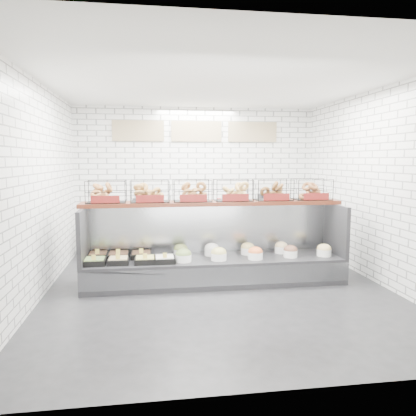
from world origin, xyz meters
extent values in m
plane|color=black|center=(0.00, 0.00, 0.00)|extent=(5.50, 5.50, 0.00)
cube|color=white|center=(0.00, 2.75, 1.50)|extent=(5.00, 0.02, 3.00)
cube|color=white|center=(-2.50, 0.00, 1.50)|extent=(0.02, 5.50, 3.00)
cube|color=white|center=(2.50, 0.00, 1.50)|extent=(0.02, 5.50, 3.00)
cube|color=white|center=(0.00, 0.00, 3.00)|extent=(5.00, 5.50, 0.02)
cube|color=tan|center=(-1.20, 2.72, 2.50)|extent=(1.05, 0.03, 0.42)
cube|color=tan|center=(0.00, 2.72, 2.50)|extent=(1.05, 0.03, 0.42)
cube|color=tan|center=(1.20, 2.72, 2.50)|extent=(1.05, 0.03, 0.42)
cube|color=black|center=(0.00, 0.30, 0.20)|extent=(4.00, 0.90, 0.40)
cube|color=#93969B|center=(0.00, -0.14, 0.22)|extent=(4.00, 0.03, 0.28)
cube|color=#93969B|center=(0.00, 0.71, 0.80)|extent=(4.00, 0.08, 0.80)
cube|color=black|center=(-1.97, 0.30, 0.80)|extent=(0.06, 0.90, 0.80)
cube|color=black|center=(1.97, 0.30, 0.80)|extent=(0.06, 0.90, 0.80)
cube|color=black|center=(-1.80, 0.12, 0.44)|extent=(0.32, 0.32, 0.08)
cube|color=#73934A|center=(-1.80, 0.12, 0.48)|extent=(0.27, 0.27, 0.04)
cube|color=#E2C94E|center=(-1.80, 0.00, 0.53)|extent=(0.06, 0.01, 0.08)
cube|color=black|center=(-1.79, 0.49, 0.44)|extent=(0.30, 0.30, 0.08)
cube|color=brown|center=(-1.79, 0.49, 0.48)|extent=(0.25, 0.25, 0.04)
cube|color=#E2C94E|center=(-1.79, 0.38, 0.53)|extent=(0.06, 0.01, 0.08)
cube|color=black|center=(-1.46, 0.11, 0.44)|extent=(0.30, 0.30, 0.08)
cube|color=tan|center=(-1.46, 0.11, 0.48)|extent=(0.26, 0.26, 0.04)
cube|color=#E2C94E|center=(-1.46, 0.00, 0.53)|extent=(0.06, 0.01, 0.08)
cube|color=black|center=(-1.48, 0.46, 0.44)|extent=(0.33, 0.33, 0.08)
cube|color=brown|center=(-1.48, 0.46, 0.48)|extent=(0.28, 0.28, 0.04)
cube|color=#E2C94E|center=(-1.48, 0.34, 0.53)|extent=(0.06, 0.01, 0.08)
cube|color=black|center=(-1.07, 0.10, 0.44)|extent=(0.31, 0.31, 0.08)
cube|color=#D8D66E|center=(-1.07, 0.10, 0.48)|extent=(0.26, 0.26, 0.04)
cube|color=#E2C94E|center=(-1.07, -0.01, 0.53)|extent=(0.06, 0.01, 0.08)
cube|color=black|center=(-1.13, 0.44, 0.44)|extent=(0.32, 0.32, 0.08)
cube|color=brown|center=(-1.13, 0.44, 0.48)|extent=(0.27, 0.27, 0.04)
cube|color=#E2C94E|center=(-1.13, 0.32, 0.53)|extent=(0.06, 0.01, 0.08)
cube|color=black|center=(-0.79, 0.09, 0.44)|extent=(0.31, 0.31, 0.08)
cube|color=white|center=(-0.79, 0.09, 0.48)|extent=(0.26, 0.26, 0.04)
cube|color=#E2C94E|center=(-0.79, -0.02, 0.53)|extent=(0.06, 0.01, 0.08)
cylinder|color=white|center=(-0.51, 0.10, 0.46)|extent=(0.24, 0.24, 0.11)
ellipsoid|color=olive|center=(-0.51, 0.10, 0.52)|extent=(0.24, 0.24, 0.17)
cylinder|color=white|center=(-0.52, 0.47, 0.46)|extent=(0.23, 0.23, 0.11)
ellipsoid|color=olive|center=(-0.52, 0.47, 0.52)|extent=(0.22, 0.22, 0.16)
cylinder|color=white|center=(0.03, 0.12, 0.46)|extent=(0.24, 0.24, 0.11)
ellipsoid|color=#C6BB65|center=(0.03, 0.12, 0.52)|extent=(0.24, 0.24, 0.17)
cylinder|color=white|center=(-0.02, 0.45, 0.46)|extent=(0.24, 0.24, 0.11)
ellipsoid|color=white|center=(-0.02, 0.45, 0.52)|extent=(0.23, 0.23, 0.16)
cylinder|color=white|center=(0.59, 0.10, 0.46)|extent=(0.23, 0.23, 0.11)
ellipsoid|color=orange|center=(0.59, 0.10, 0.52)|extent=(0.23, 0.23, 0.16)
cylinder|color=white|center=(0.56, 0.43, 0.46)|extent=(0.22, 0.22, 0.11)
ellipsoid|color=tan|center=(0.56, 0.43, 0.52)|extent=(0.22, 0.22, 0.15)
cylinder|color=white|center=(1.17, 0.15, 0.46)|extent=(0.22, 0.22, 0.11)
ellipsoid|color=brown|center=(1.17, 0.15, 0.52)|extent=(0.21, 0.21, 0.15)
cylinder|color=white|center=(1.12, 0.44, 0.46)|extent=(0.21, 0.21, 0.11)
ellipsoid|color=#D0B680|center=(1.12, 0.44, 0.52)|extent=(0.21, 0.21, 0.15)
cylinder|color=white|center=(1.73, 0.15, 0.46)|extent=(0.23, 0.23, 0.11)
ellipsoid|color=#DEBF71|center=(1.73, 0.15, 0.52)|extent=(0.22, 0.22, 0.16)
cube|color=#3E170D|center=(0.00, 0.52, 1.23)|extent=(4.10, 0.50, 0.06)
cube|color=black|center=(-1.64, 0.52, 1.43)|extent=(0.60, 0.38, 0.34)
cube|color=maroon|center=(-1.64, 0.32, 1.33)|extent=(0.42, 0.02, 0.11)
cube|color=black|center=(-0.99, 0.52, 1.43)|extent=(0.60, 0.38, 0.34)
cube|color=maroon|center=(-0.99, 0.32, 1.33)|extent=(0.42, 0.02, 0.11)
cube|color=black|center=(-0.33, 0.52, 1.43)|extent=(0.60, 0.38, 0.34)
cube|color=maroon|center=(-0.33, 0.32, 1.33)|extent=(0.42, 0.02, 0.11)
cube|color=black|center=(0.33, 0.52, 1.43)|extent=(0.60, 0.38, 0.34)
cube|color=maroon|center=(0.33, 0.32, 1.33)|extent=(0.42, 0.02, 0.11)
cube|color=black|center=(0.99, 0.52, 1.43)|extent=(0.60, 0.38, 0.34)
cube|color=maroon|center=(0.99, 0.32, 1.33)|extent=(0.42, 0.02, 0.11)
cube|color=black|center=(1.64, 0.52, 1.43)|extent=(0.60, 0.38, 0.34)
cube|color=maroon|center=(1.64, 0.32, 1.33)|extent=(0.42, 0.02, 0.11)
cube|color=#93969B|center=(0.00, 2.43, 0.45)|extent=(4.00, 0.60, 0.90)
cube|color=black|center=(-1.13, 2.38, 1.02)|extent=(0.40, 0.30, 0.24)
cube|color=silver|center=(-0.34, 2.37, 0.99)|extent=(0.35, 0.28, 0.18)
cylinder|color=#CD333E|center=(0.43, 2.43, 1.01)|extent=(0.09, 0.09, 0.22)
cube|color=black|center=(1.43, 2.38, 1.05)|extent=(0.30, 0.30, 0.30)
camera|label=1|loc=(-0.99, -5.80, 1.91)|focal=35.00mm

